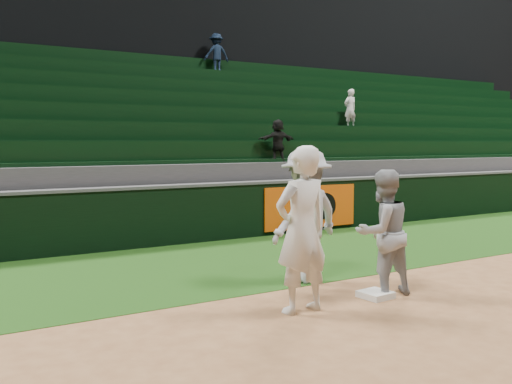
% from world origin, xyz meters
% --- Properties ---
extents(ground, '(70.00, 70.00, 0.00)m').
position_xyz_m(ground, '(0.00, 0.00, 0.00)').
color(ground, brown).
rests_on(ground, ground).
extents(foul_grass, '(36.00, 4.20, 0.01)m').
position_xyz_m(foul_grass, '(0.00, 3.00, 0.00)').
color(foul_grass, '#14350D').
rests_on(foul_grass, ground).
extents(upper_deck, '(40.00, 12.00, 12.00)m').
position_xyz_m(upper_deck, '(0.00, 17.45, 6.00)').
color(upper_deck, black).
rests_on(upper_deck, ground).
extents(first_base, '(0.42, 0.42, 0.09)m').
position_xyz_m(first_base, '(0.31, -0.10, 0.04)').
color(first_base, silver).
rests_on(first_base, ground).
extents(first_baseman, '(0.79, 0.54, 2.09)m').
position_xyz_m(first_baseman, '(-0.95, -0.11, 1.04)').
color(first_baseman, silver).
rests_on(first_baseman, ground).
extents(baserunner, '(0.91, 0.74, 1.76)m').
position_xyz_m(baserunner, '(0.49, -0.03, 0.88)').
color(baserunner, gray).
rests_on(baserunner, ground).
extents(base_coach, '(1.45, 1.03, 2.03)m').
position_xyz_m(base_coach, '(0.02, 1.14, 1.02)').
color(base_coach, '#A1A4AF').
rests_on(base_coach, foul_grass).
extents(field_wall, '(36.00, 0.45, 1.25)m').
position_xyz_m(field_wall, '(0.03, 5.20, 0.63)').
color(field_wall, black).
rests_on(field_wall, ground).
extents(stadium_seating, '(36.00, 5.95, 5.65)m').
position_xyz_m(stadium_seating, '(-0.00, 8.97, 1.70)').
color(stadium_seating, '#333336').
rests_on(stadium_seating, ground).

